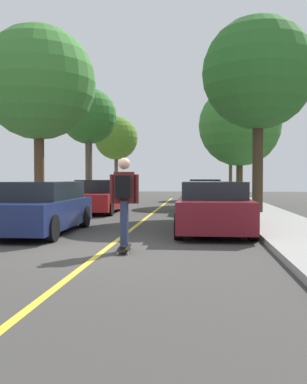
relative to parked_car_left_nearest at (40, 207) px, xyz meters
The scene contains 16 objects.
ground 3.62m from the parked_car_left_nearest, 49.06° to the right, with size 80.00×80.00×0.00m, color #3D3A38.
center_line 2.76m from the parked_car_left_nearest, 29.49° to the left, with size 0.12×39.20×0.01m, color gold.
parked_car_left_nearest is the anchor object (origin of this frame).
parked_car_left_near 7.12m from the parked_car_left_nearest, 90.00° to the left, with size 1.85×4.67×1.40m.
parked_car_right_nearest 4.71m from the parked_car_left_nearest, ahead, with size 1.96×4.68×1.38m.
parked_car_right_near 8.98m from the parked_car_left_nearest, 58.79° to the left, with size 1.95×4.16×1.34m.
parked_car_right_far 14.75m from the parked_car_left_nearest, 71.60° to the left, with size 2.04×4.16×1.41m.
street_tree_left_nearest 7.10m from the parked_car_left_nearest, 110.48° to the left, with size 4.42×4.42×7.26m.
street_tree_left_near 13.81m from the parked_car_left_nearest, 98.44° to the left, with size 3.16×3.16×6.44m.
street_tree_left_far 21.82m from the parked_car_left_nearest, 95.15° to the left, with size 3.28×3.28×6.03m.
street_tree_right_nearest 10.31m from the parked_car_left_nearest, 43.50° to the left, with size 4.41×4.41×7.67m.
street_tree_right_near 15.74m from the parked_car_left_nearest, 64.49° to the left, with size 4.63×4.63×6.65m.
street_tree_right_far 21.95m from the parked_car_left_nearest, 72.26° to the left, with size 3.50×3.50×6.21m.
streetlamp 12.77m from the parked_car_left_nearest, 98.07° to the left, with size 0.36×0.24×5.78m.
skateboard 3.96m from the parked_car_left_nearest, 45.06° to the right, with size 0.28×0.85×0.10m.
skateboarder 3.97m from the parked_car_left_nearest, 45.37° to the right, with size 0.59×0.71×1.78m.
Camera 1 is at (1.90, -8.71, 1.48)m, focal length 41.00 mm.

